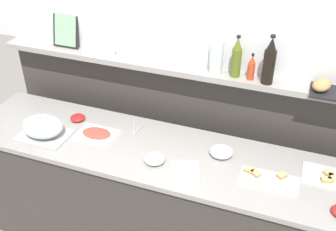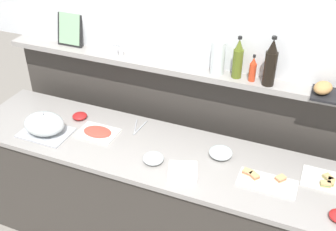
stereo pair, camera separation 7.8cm
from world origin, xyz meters
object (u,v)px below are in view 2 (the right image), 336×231
object	(u,v)px
condiment_bowl_teal	(80,116)
water_carafe	(218,58)
napkin_stack	(183,172)
salt_shaker	(115,49)
sandwich_platter_rear	(332,182)
wine_bottle_dark	(271,64)
olive_oil_bottle	(238,59)
serving_cloche	(44,125)
hot_sauce_bottle	(253,70)
pepper_shaker	(121,50)
glass_bowl_medium	(221,153)
sandwich_platter_front	(266,181)
framed_picture	(70,29)
cold_cuts_platter	(98,132)
glass_bowl_large	(153,159)
serving_tongs	(138,128)

from	to	relation	value
condiment_bowl_teal	water_carafe	xyz separation A→B (m)	(0.92, 0.29, 0.50)
napkin_stack	salt_shaker	world-z (taller)	salt_shaker
sandwich_platter_rear	wine_bottle_dark	size ratio (longest dim) A/B	1.10
olive_oil_bottle	water_carafe	world-z (taller)	olive_oil_bottle
serving_cloche	salt_shaker	bearing A→B (deg)	62.91
hot_sauce_bottle	water_carafe	distance (m)	0.24
olive_oil_bottle	pepper_shaker	distance (m)	0.84
hot_sauce_bottle	wine_bottle_dark	bearing A→B (deg)	-6.93
glass_bowl_medium	water_carafe	bearing A→B (deg)	114.60
wine_bottle_dark	water_carafe	bearing A→B (deg)	175.38
sandwich_platter_front	napkin_stack	world-z (taller)	sandwich_platter_front
framed_picture	pepper_shaker	bearing A→B (deg)	-5.02
salt_shaker	framed_picture	distance (m)	0.40
cold_cuts_platter	glass_bowl_large	size ratio (longest dim) A/B	2.05
serving_tongs	hot_sauce_bottle	bearing A→B (deg)	18.16
hot_sauce_bottle	water_carafe	xyz separation A→B (m)	(-0.23, 0.01, 0.03)
wine_bottle_dark	salt_shaker	size ratio (longest dim) A/B	3.63
cold_cuts_platter	pepper_shaker	distance (m)	0.60
sandwich_platter_rear	glass_bowl_large	size ratio (longest dim) A/B	2.63
napkin_stack	olive_oil_bottle	xyz separation A→B (m)	(0.14, 0.57, 0.51)
condiment_bowl_teal	sandwich_platter_rear	bearing A→B (deg)	-1.02
cold_cuts_platter	serving_tongs	xyz separation A→B (m)	(0.23, 0.16, -0.00)
sandwich_platter_front	framed_picture	bearing A→B (deg)	162.65
olive_oil_bottle	sandwich_platter_rear	bearing A→B (deg)	-24.83
sandwich_platter_front	wine_bottle_dark	world-z (taller)	wine_bottle_dark
hot_sauce_bottle	glass_bowl_medium	bearing A→B (deg)	-104.70
serving_cloche	cold_cuts_platter	bearing A→B (deg)	22.18
cold_cuts_platter	glass_bowl_large	distance (m)	0.49
pepper_shaker	condiment_bowl_teal	bearing A→B (deg)	-125.94
hot_sauce_bottle	framed_picture	distance (m)	1.38
glass_bowl_medium	olive_oil_bottle	size ratio (longest dim) A/B	0.54
cold_cuts_platter	napkin_stack	size ratio (longest dim) A/B	1.59
sandwich_platter_rear	cold_cuts_platter	distance (m)	1.52
sandwich_platter_rear	salt_shaker	world-z (taller)	salt_shaker
glass_bowl_large	framed_picture	world-z (taller)	framed_picture
napkin_stack	serving_cloche	bearing A→B (deg)	178.09
glass_bowl_medium	serving_tongs	bearing A→B (deg)	172.41
sandwich_platter_rear	condiment_bowl_teal	size ratio (longest dim) A/B	3.29
serving_cloche	salt_shaker	world-z (taller)	salt_shaker
hot_sauce_bottle	salt_shaker	size ratio (longest dim) A/B	2.02
glass_bowl_medium	salt_shaker	xyz separation A→B (m)	(-0.90, 0.33, 0.42)
cold_cuts_platter	salt_shaker	distance (m)	0.60
olive_oil_bottle	pepper_shaker	bearing A→B (deg)	179.70
cold_cuts_platter	serving_cloche	size ratio (longest dim) A/B	0.79
salt_shaker	water_carafe	bearing A→B (deg)	-0.00
serving_cloche	water_carafe	distance (m)	1.24
condiment_bowl_teal	salt_shaker	size ratio (longest dim) A/B	1.21
napkin_stack	pepper_shaker	size ratio (longest dim) A/B	1.95
olive_oil_bottle	water_carafe	distance (m)	0.13
pepper_shaker	water_carafe	xyz separation A→B (m)	(0.70, -0.00, 0.07)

